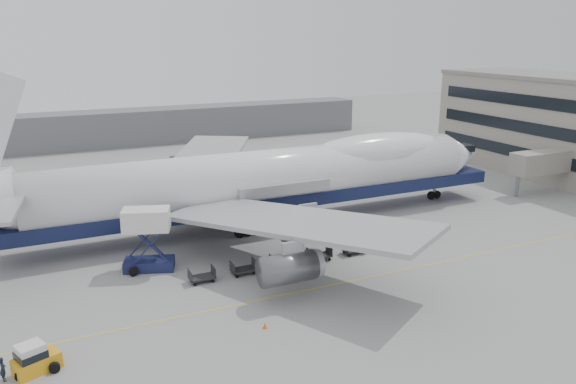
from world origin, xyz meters
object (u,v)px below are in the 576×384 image
ground_worker (3,369)px  baggage_tug (34,359)px  airliner (270,177)px  catering_truck (147,235)px

ground_worker → baggage_tug: bearing=-96.7°
airliner → ground_worker: 35.67m
baggage_tug → ground_worker: bearing=163.3°
airliner → ground_worker: airliner is taller
airliner → ground_worker: bearing=-142.6°
baggage_tug → catering_truck: bearing=31.7°
baggage_tug → ground_worker: size_ratio=1.92×
airliner → baggage_tug: size_ratio=20.79×
catering_truck → ground_worker: catering_truck is taller
airliner → baggage_tug: 34.10m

